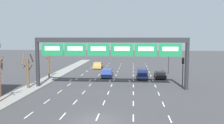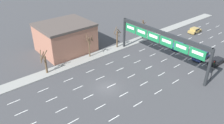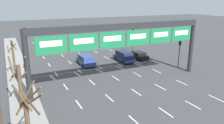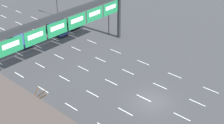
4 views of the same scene
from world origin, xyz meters
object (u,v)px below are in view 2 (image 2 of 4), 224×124
at_px(sign_gantry, 161,38).
at_px(car_black, 217,61).
at_px(suv_navy, 201,55).
at_px(car_gold, 195,30).
at_px(traffic_light_mid_block, 213,67).
at_px(tree_bare_closest, 117,37).
at_px(suv_blue, 179,45).
at_px(tree_bare_furthest, 143,28).
at_px(tree_bare_second, 90,45).
at_px(tree_bare_third, 45,62).

height_order(sign_gantry, car_black, sign_gantry).
relative_size(suv_navy, car_gold, 1.05).
bearing_deg(traffic_light_mid_block, car_gold, 128.10).
height_order(sign_gantry, tree_bare_closest, sign_gantry).
bearing_deg(car_black, suv_navy, -168.72).
distance_m(suv_navy, traffic_light_mid_block, 8.91).
height_order(suv_blue, tree_bare_closest, tree_bare_closest).
relative_size(tree_bare_closest, tree_bare_furthest, 0.99).
bearing_deg(sign_gantry, tree_bare_second, -141.02).
xyz_separation_m(sign_gantry, tree_bare_furthest, (-11.66, 7.60, -2.98)).
bearing_deg(tree_bare_second, car_gold, 77.84).
height_order(car_black, traffic_light_mid_block, traffic_light_mid_block).
bearing_deg(tree_bare_closest, suv_navy, 31.44).
distance_m(tree_bare_third, tree_bare_furthest, 27.47).
height_order(suv_navy, traffic_light_mid_block, traffic_light_mid_block).
bearing_deg(car_gold, tree_bare_third, -99.02).
height_order(car_gold, tree_bare_closest, tree_bare_closest).
bearing_deg(sign_gantry, tree_bare_furthest, 146.88).
relative_size(suv_navy, traffic_light_mid_block, 0.99).
xyz_separation_m(car_black, tree_bare_third, (-19.55, -29.12, 1.76)).
xyz_separation_m(traffic_light_mid_block, tree_bare_furthest, (-22.23, 5.49, -0.29)).
distance_m(suv_blue, tree_bare_second, 21.57).
relative_size(car_black, car_gold, 1.05).
bearing_deg(tree_bare_third, traffic_light_mid_block, 44.87).
distance_m(car_black, suv_navy, 3.25).
height_order(car_black, suv_navy, suv_navy).
xyz_separation_m(car_gold, tree_bare_closest, (-6.69, -23.26, 1.84)).
distance_m(sign_gantry, tree_bare_closest, 12.08).
xyz_separation_m(car_black, car_gold, (-12.92, 12.57, 0.11)).
distance_m(sign_gantry, car_gold, 22.92).
distance_m(sign_gantry, tree_bare_third, 23.19).
relative_size(car_black, suv_navy, 1.00).
xyz_separation_m(suv_blue, car_gold, (-3.45, 12.32, -0.09)).
bearing_deg(suv_navy, tree_bare_third, -119.89).
xyz_separation_m(car_black, suv_navy, (-3.17, -0.63, 0.29)).
bearing_deg(car_gold, suv_navy, -53.55).
relative_size(car_black, suv_blue, 1.03).
bearing_deg(tree_bare_furthest, suv_navy, 3.53).
distance_m(sign_gantry, suv_blue, 10.80).
xyz_separation_m(suv_navy, traffic_light_mid_block, (5.70, -6.51, 2.14)).
distance_m(traffic_light_mid_block, tree_bare_furthest, 22.90).
relative_size(traffic_light_mid_block, tree_bare_closest, 0.87).
bearing_deg(suv_navy, tree_bare_second, -132.46).
xyz_separation_m(traffic_light_mid_block, tree_bare_second, (-22.18, -11.51, -0.11)).
xyz_separation_m(sign_gantry, suv_blue, (-1.43, 9.51, -4.92)).
bearing_deg(tree_bare_third, tree_bare_furthest, 90.33).
distance_m(car_black, tree_bare_second, 27.19).
height_order(car_black, suv_blue, suv_blue).
xyz_separation_m(tree_bare_closest, tree_bare_third, (0.07, -18.43, -0.18)).
xyz_separation_m(suv_blue, tree_bare_third, (-10.07, -29.37, 1.56)).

